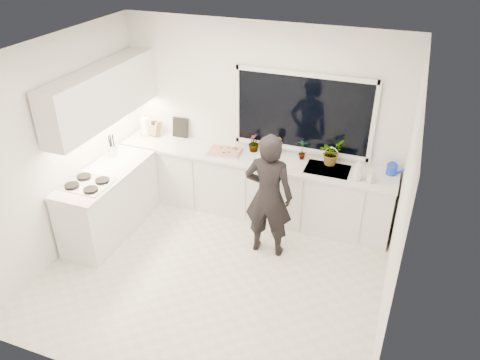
% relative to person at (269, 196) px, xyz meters
% --- Properties ---
extents(floor, '(4.00, 3.50, 0.02)m').
position_rel_person_xyz_m(floor, '(-0.48, -0.66, -0.85)').
color(floor, beige).
rests_on(floor, ground).
extents(wall_back, '(4.00, 0.02, 2.70)m').
position_rel_person_xyz_m(wall_back, '(-0.48, 1.10, 0.51)').
color(wall_back, white).
rests_on(wall_back, ground).
extents(wall_left, '(0.02, 3.50, 2.70)m').
position_rel_person_xyz_m(wall_left, '(-2.49, -0.66, 0.51)').
color(wall_left, white).
rests_on(wall_left, ground).
extents(wall_right, '(0.02, 3.50, 2.70)m').
position_rel_person_xyz_m(wall_right, '(1.53, -0.66, 0.51)').
color(wall_right, white).
rests_on(wall_right, ground).
extents(ceiling, '(4.00, 3.50, 0.02)m').
position_rel_person_xyz_m(ceiling, '(-0.48, -0.66, 1.87)').
color(ceiling, white).
rests_on(ceiling, wall_back).
extents(window, '(1.80, 0.02, 1.00)m').
position_rel_person_xyz_m(window, '(0.12, 1.06, 0.71)').
color(window, black).
rests_on(window, wall_back).
extents(base_cabinets_back, '(3.92, 0.58, 0.88)m').
position_rel_person_xyz_m(base_cabinets_back, '(-0.48, 0.79, -0.40)').
color(base_cabinets_back, white).
rests_on(base_cabinets_back, floor).
extents(base_cabinets_left, '(0.58, 1.60, 0.88)m').
position_rel_person_xyz_m(base_cabinets_left, '(-2.15, -0.31, -0.40)').
color(base_cabinets_left, white).
rests_on(base_cabinets_left, floor).
extents(countertop_back, '(3.94, 0.62, 0.04)m').
position_rel_person_xyz_m(countertop_back, '(-0.48, 0.78, 0.06)').
color(countertop_back, silver).
rests_on(countertop_back, base_cabinets_back).
extents(countertop_left, '(0.62, 1.60, 0.04)m').
position_rel_person_xyz_m(countertop_left, '(-2.15, -0.31, 0.06)').
color(countertop_left, silver).
rests_on(countertop_left, base_cabinets_left).
extents(upper_cabinets, '(0.34, 2.10, 0.70)m').
position_rel_person_xyz_m(upper_cabinets, '(-2.27, 0.04, 1.01)').
color(upper_cabinets, white).
rests_on(upper_cabinets, wall_left).
extents(sink, '(0.58, 0.42, 0.14)m').
position_rel_person_xyz_m(sink, '(0.57, 0.79, 0.03)').
color(sink, silver).
rests_on(sink, countertop_back).
extents(faucet, '(0.03, 0.03, 0.22)m').
position_rel_person_xyz_m(faucet, '(0.57, 0.99, 0.19)').
color(faucet, silver).
rests_on(faucet, countertop_back).
extents(stovetop, '(0.56, 0.48, 0.03)m').
position_rel_person_xyz_m(stovetop, '(-2.17, -0.66, 0.10)').
color(stovetop, black).
rests_on(stovetop, countertop_left).
extents(person, '(0.62, 0.42, 1.67)m').
position_rel_person_xyz_m(person, '(0.00, 0.00, 0.00)').
color(person, black).
rests_on(person, floor).
extents(pizza_tray, '(0.50, 0.39, 0.03)m').
position_rel_person_xyz_m(pizza_tray, '(-0.89, 0.76, 0.10)').
color(pizza_tray, silver).
rests_on(pizza_tray, countertop_back).
extents(pizza, '(0.45, 0.34, 0.01)m').
position_rel_person_xyz_m(pizza, '(-0.89, 0.76, 0.12)').
color(pizza, red).
rests_on(pizza, pizza_tray).
extents(watering_can, '(0.19, 0.19, 0.13)m').
position_rel_person_xyz_m(watering_can, '(1.37, 0.95, 0.15)').
color(watering_can, blue).
rests_on(watering_can, countertop_back).
extents(paper_towel_roll, '(0.11, 0.11, 0.26)m').
position_rel_person_xyz_m(paper_towel_roll, '(-2.24, 0.89, 0.21)').
color(paper_towel_roll, white).
rests_on(paper_towel_roll, countertop_back).
extents(knife_block, '(0.16, 0.14, 0.22)m').
position_rel_person_xyz_m(knife_block, '(-2.08, 0.93, 0.19)').
color(knife_block, '#A5794D').
rests_on(knife_block, countertop_back).
extents(utensil_crock, '(0.16, 0.16, 0.16)m').
position_rel_person_xyz_m(utensil_crock, '(-2.32, 0.14, 0.16)').
color(utensil_crock, '#B5B5BA').
rests_on(utensil_crock, countertop_left).
extents(picture_frame_large, '(0.22, 0.03, 0.28)m').
position_rel_person_xyz_m(picture_frame_large, '(-1.70, 1.03, 0.22)').
color(picture_frame_large, black).
rests_on(picture_frame_large, countertop_back).
extents(picture_frame_small, '(0.25, 0.03, 0.30)m').
position_rel_person_xyz_m(picture_frame_small, '(-1.72, 1.03, 0.23)').
color(picture_frame_small, black).
rests_on(picture_frame_small, countertop_back).
extents(herb_plants, '(1.36, 0.38, 0.34)m').
position_rel_person_xyz_m(herb_plants, '(0.27, 0.95, 0.25)').
color(herb_plants, '#26662D').
rests_on(herb_plants, countertop_back).
extents(soap_bottles, '(0.31, 0.16, 0.31)m').
position_rel_person_xyz_m(soap_bottles, '(1.01, 0.64, 0.23)').
color(soap_bottles, '#D8BF66').
rests_on(soap_bottles, countertop_back).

